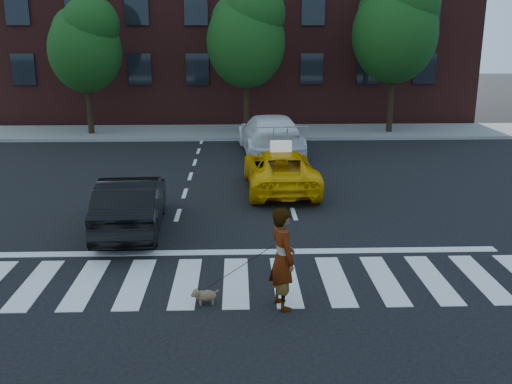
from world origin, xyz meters
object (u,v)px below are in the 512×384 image
(black_sedan, at_px, (131,203))
(white_suv, at_px, (270,134))
(tree_right, at_px, (396,23))
(dog, at_px, (204,295))
(tree_left, at_px, (85,42))
(tree_mid, at_px, (247,32))
(taxi, at_px, (280,170))
(woman, at_px, (283,258))

(black_sedan, relative_size, white_suv, 0.75)
(tree_right, distance_m, dog, 20.34)
(tree_left, bearing_deg, dog, -70.42)
(tree_left, bearing_deg, tree_mid, -0.00)
(taxi, xyz_separation_m, woman, (-0.56, -8.10, 0.31))
(taxi, xyz_separation_m, dog, (-1.98, -7.94, -0.47))
(woman, distance_m, dog, 1.63)
(tree_right, distance_m, taxi, 12.61)
(black_sedan, relative_size, dog, 7.99)
(white_suv, xyz_separation_m, dog, (-1.98, -13.56, -0.64))
(tree_left, relative_size, white_suv, 1.16)
(taxi, relative_size, woman, 2.42)
(woman, xyz_separation_m, dog, (-1.43, 0.16, -0.77))
(taxi, height_order, black_sedan, black_sedan)
(woman, relative_size, dog, 3.61)
(woman, bearing_deg, tree_right, -38.72)
(black_sedan, bearing_deg, tree_right, -129.94)
(black_sedan, bearing_deg, taxi, -140.69)
(tree_mid, distance_m, woman, 18.51)
(tree_mid, xyz_separation_m, black_sedan, (-3.17, -13.72, -4.16))
(woman, height_order, dog, woman)
(tree_mid, distance_m, black_sedan, 14.68)
(black_sedan, height_order, dog, black_sedan)
(tree_mid, distance_m, dog, 18.57)
(white_suv, relative_size, woman, 2.96)
(tree_left, bearing_deg, black_sedan, -72.47)
(black_sedan, bearing_deg, woman, 125.04)
(tree_right, height_order, woman, tree_right)
(white_suv, distance_m, dog, 13.71)
(tree_left, height_order, white_suv, tree_left)
(tree_mid, xyz_separation_m, white_suv, (0.87, -4.38, -4.04))
(tree_left, bearing_deg, tree_right, -0.00)
(white_suv, height_order, dog, white_suv)
(woman, bearing_deg, black_sedan, 20.00)
(dog, bearing_deg, woman, -15.88)
(tree_right, xyz_separation_m, dog, (-8.12, -17.94, -5.09))
(tree_right, relative_size, white_suv, 1.37)
(tree_mid, height_order, taxi, tree_mid)
(tree_left, height_order, tree_mid, tree_mid)
(tree_left, bearing_deg, white_suv, -27.66)
(tree_left, xyz_separation_m, tree_right, (14.50, -0.00, 0.82))
(tree_left, relative_size, tree_mid, 0.92)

